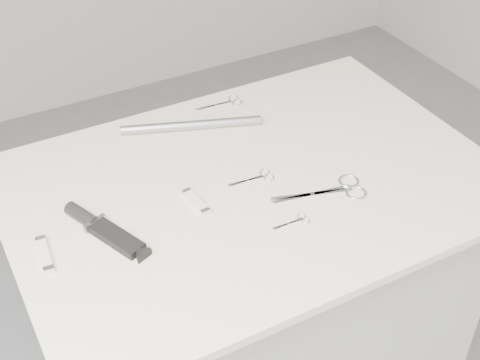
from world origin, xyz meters
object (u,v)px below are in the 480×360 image
pocket_knife_a (45,254)px  sheathed_knife (101,228)px  pocket_knife_b (196,202)px  metal_rail (192,125)px  embroidery_scissors_a (258,178)px  embroidery_scissors_b (227,102)px  tiny_scissors (295,221)px  plinth (251,328)px  large_shears (338,190)px

pocket_knife_a → sheathed_knife: bearing=-75.4°
pocket_knife_b → metal_rail: (0.11, 0.25, 0.01)m
sheathed_knife → metal_rail: size_ratio=0.60×
embroidery_scissors_a → pocket_knife_b: pocket_knife_b is taller
embroidery_scissors_b → pocket_knife_a: bearing=-146.4°
pocket_knife_a → tiny_scissors: bearing=-101.4°
embroidery_scissors_a → sheathed_knife: 0.34m
tiny_scissors → pocket_knife_a: bearing=164.2°
pocket_knife_a → metal_rail: size_ratio=0.30×
embroidery_scissors_b → pocket_knife_b: bearing=-123.3°
pocket_knife_a → embroidery_scissors_a: bearing=-82.3°
embroidery_scissors_a → metal_rail: bearing=104.3°
embroidery_scissors_b → pocket_knife_b: (-0.23, -0.31, 0.00)m
plinth → large_shears: 0.50m
pocket_knife_a → large_shears: bearing=-94.0°
embroidery_scissors_b → sheathed_knife: (-0.42, -0.29, 0.01)m
plinth → pocket_knife_a: pocket_knife_a is taller
metal_rail → embroidery_scissors_b: bearing=27.2°
large_shears → tiny_scissors: large_shears is taller
embroidery_scissors_b → metal_rail: 0.14m
large_shears → pocket_knife_b: (-0.27, 0.10, 0.00)m
pocket_knife_a → pocket_knife_b: 0.30m
large_shears → pocket_knife_b: pocket_knife_b is taller
metal_rail → plinth: bearing=-82.5°
pocket_knife_a → metal_rail: 0.48m
large_shears → tiny_scissors: 0.13m
embroidery_scissors_a → sheathed_knife: size_ratio=0.52×
tiny_scissors → pocket_knife_b: (-0.14, 0.14, 0.00)m
tiny_scissors → metal_rail: size_ratio=0.24×
plinth → pocket_knife_b: pocket_knife_b is taller
embroidery_scissors_a → sheathed_knife: (-0.34, 0.00, 0.01)m
tiny_scissors → sheathed_knife: sheathed_knife is taller
plinth → metal_rail: (-0.03, 0.23, 0.48)m
metal_rail → embroidery_scissors_a: bearing=-79.6°
plinth → pocket_knife_a: size_ratio=9.41×
large_shears → metal_rail: bearing=129.8°
large_shears → embroidery_scissors_b: large_shears is taller
tiny_scissors → pocket_knife_b: 0.20m
tiny_scissors → metal_rail: (-0.04, 0.38, 0.01)m
plinth → embroidery_scissors_b: embroidery_scissors_b is taller
embroidery_scissors_b → sheathed_knife: bearing=-141.8°
sheathed_knife → embroidery_scissors_a: bearing=-112.1°
plinth → embroidery_scissors_b: size_ratio=7.77×
sheathed_knife → tiny_scissors: bearing=-136.6°
pocket_knife_b → metal_rail: size_ratio=0.26×
large_shears → pocket_knife_a: (-0.57, 0.10, 0.00)m
plinth → metal_rail: 0.53m
large_shears → embroidery_scissors_a: (-0.12, 0.11, -0.00)m
large_shears → metal_rail: metal_rail is taller
pocket_knife_b → tiny_scissors: bearing=-138.7°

